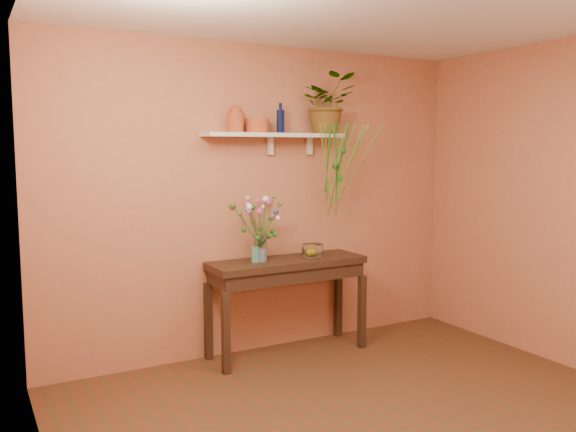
% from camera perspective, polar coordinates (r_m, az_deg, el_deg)
% --- Properties ---
extents(room, '(4.04, 4.04, 2.70)m').
position_cam_1_polar(room, '(3.62, 11.88, -0.84)').
color(room, brown).
rests_on(room, ground).
extents(sideboard, '(1.39, 0.45, 0.84)m').
position_cam_1_polar(sideboard, '(5.22, -0.07, -5.48)').
color(sideboard, '#352416').
rests_on(sideboard, ground).
extents(wall_shelf, '(1.30, 0.24, 0.19)m').
position_cam_1_polar(wall_shelf, '(5.19, -1.15, 7.71)').
color(wall_shelf, white).
rests_on(wall_shelf, room).
extents(terracotta_jug, '(0.16, 0.16, 0.22)m').
position_cam_1_polar(terracotta_jug, '(5.05, -5.04, 9.19)').
color(terracotta_jug, '#C2612B').
rests_on(terracotta_jug, wall_shelf).
extents(terracotta_pot, '(0.24, 0.24, 0.12)m').
position_cam_1_polar(terracotta_pot, '(5.10, -2.96, 8.64)').
color(terracotta_pot, '#C2612B').
rests_on(terracotta_pot, wall_shelf).
extents(blue_bottle, '(0.08, 0.08, 0.26)m').
position_cam_1_polar(blue_bottle, '(5.19, -0.73, 9.11)').
color(blue_bottle, '#081137').
rests_on(blue_bottle, wall_shelf).
extents(spider_plant, '(0.57, 0.52, 0.53)m').
position_cam_1_polar(spider_plant, '(5.44, 3.80, 10.68)').
color(spider_plant, '#206919').
rests_on(spider_plant, wall_shelf).
extents(plant_fronds, '(0.67, 0.39, 0.85)m').
position_cam_1_polar(plant_fronds, '(5.30, 4.93, 5.06)').
color(plant_fronds, '#206919').
rests_on(plant_fronds, wall_shelf).
extents(glass_vase, '(0.11, 0.11, 0.23)m').
position_cam_1_polar(glass_vase, '(5.08, -2.65, -3.30)').
color(glass_vase, white).
rests_on(glass_vase, sideboard).
extents(bouquet, '(0.40, 0.46, 0.47)m').
position_cam_1_polar(bouquet, '(5.04, -2.70, 0.11)').
color(bouquet, '#386B28').
rests_on(bouquet, glass_vase).
extents(glass_bowl, '(0.19, 0.19, 0.11)m').
position_cam_1_polar(glass_bowl, '(5.31, 2.35, -3.37)').
color(glass_bowl, white).
rests_on(glass_bowl, sideboard).
extents(lemon, '(0.08, 0.08, 0.08)m').
position_cam_1_polar(lemon, '(5.31, 2.27, -3.44)').
color(lemon, yellow).
rests_on(lemon, glass_bowl).
extents(carton, '(0.08, 0.06, 0.13)m').
position_cam_1_polar(carton, '(5.05, -3.14, -3.71)').
color(carton, teal).
rests_on(carton, sideboard).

